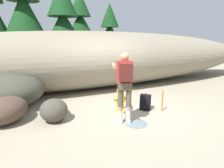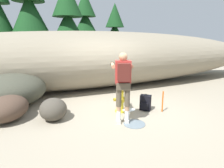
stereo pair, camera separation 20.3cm
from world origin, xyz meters
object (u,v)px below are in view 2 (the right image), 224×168
object	(u,v)px
fire_hydrant	(120,100)
utility_worker	(123,79)
boulder_large	(14,89)
boulder_mid	(7,108)
spare_backpack	(145,103)
boulder_outlier	(59,108)
survey_stake	(163,102)
boulder_small	(53,109)

from	to	relation	value
fire_hydrant	utility_worker	size ratio (longest dim) A/B	0.43
boulder_large	fire_hydrant	bearing A→B (deg)	-31.62
boulder_mid	utility_worker	bearing A→B (deg)	-23.61
fire_hydrant	boulder_mid	size ratio (longest dim) A/B	0.65
spare_backpack	boulder_large	world-z (taller)	boulder_large
boulder_outlier	survey_stake	world-z (taller)	survey_stake
fire_hydrant	spare_backpack	bearing A→B (deg)	-11.00
boulder_large	boulder_small	world-z (taller)	boulder_large
utility_worker	boulder_small	world-z (taller)	utility_worker
spare_backpack	boulder_small	world-z (taller)	boulder_small
boulder_outlier	survey_stake	xyz separation A→B (m)	(2.73, -0.96, 0.14)
utility_worker	boulder_mid	world-z (taller)	utility_worker
boulder_small	survey_stake	bearing A→B (deg)	-10.82
fire_hydrant	boulder_large	size ratio (longest dim) A/B	0.36
spare_backpack	survey_stake	distance (m)	0.48
boulder_large	boulder_mid	xyz separation A→B (m)	(-0.07, -1.21, -0.20)
utility_worker	survey_stake	size ratio (longest dim) A/B	2.85
fire_hydrant	utility_worker	xyz separation A→B (m)	(-0.22, -0.64, 0.76)
utility_worker	fire_hydrant	bearing A→B (deg)	-0.14
fire_hydrant	spare_backpack	world-z (taller)	fire_hydrant
boulder_outlier	boulder_small	bearing A→B (deg)	-111.86
spare_backpack	boulder_mid	distance (m)	3.66
spare_backpack	boulder_mid	xyz separation A→B (m)	(-3.60, 0.66, 0.10)
utility_worker	boulder_mid	bearing A→B (deg)	85.37
boulder_mid	survey_stake	size ratio (longest dim) A/B	1.88
boulder_mid	boulder_outlier	distance (m)	1.25
boulder_large	boulder_mid	world-z (taller)	boulder_large
boulder_large	survey_stake	distance (m)	4.46
boulder_mid	boulder_small	bearing A→B (deg)	-20.33
fire_hydrant	boulder_small	size ratio (longest dim) A/B	1.06
survey_stake	boulder_outlier	bearing A→B (deg)	160.59
boulder_mid	spare_backpack	bearing A→B (deg)	-10.34
boulder_large	boulder_small	size ratio (longest dim) A/B	2.94
fire_hydrant	survey_stake	distance (m)	1.19
boulder_small	boulder_mid	bearing A→B (deg)	159.67
boulder_mid	boulder_large	bearing A→B (deg)	86.75
boulder_large	boulder_small	xyz separation A→B (m)	(1.00, -1.60, -0.23)
boulder_large	survey_stake	world-z (taller)	boulder_large
spare_backpack	boulder_outlier	bearing A→B (deg)	-63.33
fire_hydrant	spare_backpack	size ratio (longest dim) A/B	1.56
fire_hydrant	boulder_small	xyz separation A→B (m)	(-1.79, 0.12, -0.05)
fire_hydrant	boulder_outlier	size ratio (longest dim) A/B	1.39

